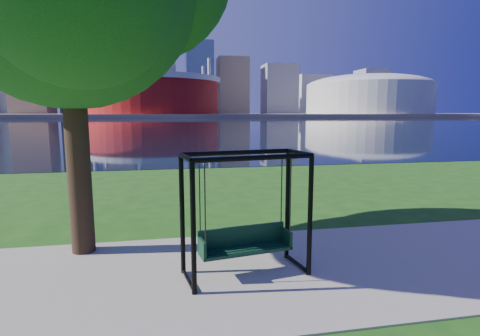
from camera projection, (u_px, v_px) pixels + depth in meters
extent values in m
plane|color=#1E5114|center=(244.00, 261.00, 7.05)|extent=(900.00, 900.00, 0.00)
cube|color=#9E937F|center=(250.00, 272.00, 6.56)|extent=(120.00, 4.00, 0.03)
cube|color=black|center=(173.00, 122.00, 106.16)|extent=(900.00, 180.00, 0.02)
cube|color=#937F60|center=(170.00, 115.00, 304.24)|extent=(900.00, 228.00, 2.00)
cylinder|color=maroon|center=(153.00, 96.00, 231.64)|extent=(80.00, 80.00, 22.00)
cylinder|color=silver|center=(153.00, 80.00, 230.25)|extent=(83.00, 83.00, 3.00)
cylinder|color=silver|center=(203.00, 90.00, 255.46)|extent=(2.00, 2.00, 32.00)
cylinder|color=silver|center=(102.00, 89.00, 243.27)|extent=(2.00, 2.00, 32.00)
cylinder|color=silver|center=(91.00, 85.00, 206.35)|extent=(2.00, 2.00, 32.00)
cylinder|color=silver|center=(209.00, 86.00, 218.54)|extent=(2.00, 2.00, 32.00)
cylinder|color=beige|center=(368.00, 99.00, 258.65)|extent=(84.00, 84.00, 20.00)
ellipsoid|color=beige|center=(369.00, 86.00, 257.33)|extent=(84.00, 84.00, 15.12)
cube|color=#998466|center=(29.00, 53.00, 273.29)|extent=(26.00, 26.00, 88.00)
cube|color=slate|center=(80.00, 54.00, 302.62)|extent=(30.00, 24.00, 95.00)
cube|color=gray|center=(116.00, 67.00, 290.43)|extent=(24.00, 24.00, 72.00)
cube|color=silver|center=(157.00, 67.00, 324.56)|extent=(32.00, 28.00, 80.00)
cube|color=slate|center=(200.00, 78.00, 308.36)|extent=(22.00, 22.00, 58.00)
cube|color=#998466|center=(232.00, 86.00, 329.23)|extent=(26.00, 26.00, 48.00)
cube|color=gray|center=(279.00, 89.00, 327.36)|extent=(28.00, 24.00, 42.00)
cube|color=silver|center=(312.00, 95.00, 359.50)|extent=(30.00, 26.00, 36.00)
cube|color=gray|center=(370.00, 92.00, 349.04)|extent=(24.00, 24.00, 40.00)
cube|color=#998466|center=(399.00, 97.00, 371.61)|extent=(26.00, 26.00, 32.00)
cylinder|color=black|center=(193.00, 230.00, 5.58)|extent=(0.09, 0.09, 2.09)
cylinder|color=black|center=(310.00, 217.00, 6.26)|extent=(0.09, 0.09, 2.09)
cylinder|color=black|center=(182.00, 216.00, 6.34)|extent=(0.09, 0.09, 2.09)
cylinder|color=black|center=(287.00, 206.00, 7.02)|extent=(0.09, 0.09, 2.09)
cylinder|color=black|center=(255.00, 158.00, 5.77)|extent=(1.98, 0.41, 0.08)
cylinder|color=black|center=(237.00, 153.00, 6.52)|extent=(1.98, 0.41, 0.08)
cylinder|color=black|center=(186.00, 158.00, 5.80)|extent=(0.21, 0.82, 0.08)
cylinder|color=black|center=(189.00, 280.00, 6.10)|extent=(0.20, 0.82, 0.07)
cylinder|color=black|center=(299.00, 153.00, 6.49)|extent=(0.21, 0.82, 0.08)
cylinder|color=black|center=(297.00, 263.00, 6.78)|extent=(0.20, 0.82, 0.07)
cube|color=black|center=(246.00, 250.00, 6.38)|extent=(1.63, 0.66, 0.05)
cube|color=black|center=(242.00, 236.00, 6.52)|extent=(1.57, 0.31, 0.34)
cube|color=black|center=(202.00, 248.00, 6.10)|extent=(0.11, 0.41, 0.31)
cube|color=black|center=(286.00, 238.00, 6.63)|extent=(0.11, 0.41, 0.31)
cylinder|color=#2C2B30|center=(205.00, 203.00, 5.84)|extent=(0.03, 0.03, 1.32)
cylinder|color=#2C2B30|center=(290.00, 196.00, 6.35)|extent=(0.03, 0.03, 1.32)
cylinder|color=#2C2B30|center=(200.00, 198.00, 6.15)|extent=(0.03, 0.03, 1.32)
cylinder|color=#2C2B30|center=(282.00, 192.00, 6.66)|extent=(0.03, 0.03, 1.32)
cylinder|color=black|center=(77.00, 142.00, 7.18)|extent=(0.44, 0.44, 4.45)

